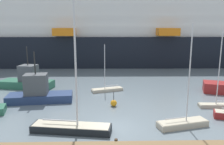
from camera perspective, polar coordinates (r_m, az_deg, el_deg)
The scene contains 9 objects.
ground_plane at distance 20.34m, azimuth 0.65°, elevation -13.60°, with size 600.00×600.00×0.00m, color slate.
sailboat_0 at distance 21.29m, azimuth 17.19°, elevation -11.76°, with size 4.67×2.35×8.86m.
sailboat_1 at distance 27.40m, azimuth 25.12°, elevation -7.10°, with size 4.36×1.17×8.22m.
sailboat_2 at distance 19.74m, azimuth -10.06°, elevation -12.90°, with size 6.77×2.49×11.03m.
sailboat_3 at distance 30.91m, azimuth -1.21°, elevation -4.14°, with size 4.36×2.42×6.29m.
fishing_boat_2 at distance 27.89m, azimuth -17.82°, elevation -4.69°, with size 7.57×3.30×5.82m.
fishing_boat_3 at distance 34.54m, azimuth -20.33°, elevation -1.87°, with size 7.78×4.00×5.87m.
channel_buoy_0 at distance 25.24m, azimuth 0.41°, elevation -7.62°, with size 0.71×0.71×1.62m.
cruise_ship at distance 54.59m, azimuth 0.59°, elevation 10.16°, with size 117.26×19.23×22.84m.
Camera 1 is at (-0.63, -18.41, 8.63)m, focal length 36.70 mm.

